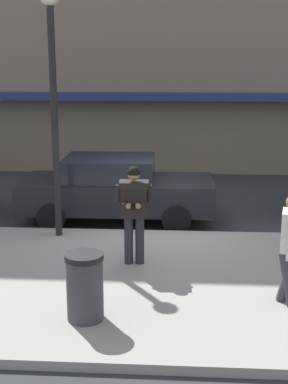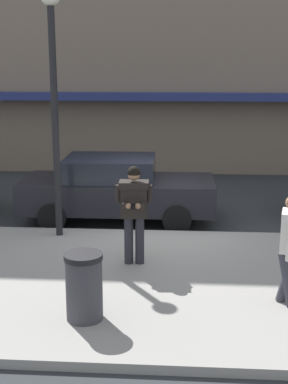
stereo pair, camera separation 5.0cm
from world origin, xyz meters
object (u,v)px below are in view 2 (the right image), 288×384
object	(u,v)px
street_lamp_post	(54,91)
trash_bin	(84,286)
man_texting_on_phone	(134,204)
parked_sedan_mid	(116,189)

from	to	relation	value
street_lamp_post	trash_bin	xyz separation A→B (m)	(1.21, -3.71, -2.51)
man_texting_on_phone	trash_bin	world-z (taller)	man_texting_on_phone
man_texting_on_phone	street_lamp_post	world-z (taller)	street_lamp_post
parked_sedan_mid	man_texting_on_phone	distance (m)	3.20
parked_sedan_mid	man_texting_on_phone	world-z (taller)	man_texting_on_phone
man_texting_on_phone	trash_bin	size ratio (longest dim) A/B	1.84
parked_sedan_mid	trash_bin	world-z (taller)	parked_sedan_mid
man_texting_on_phone	trash_bin	distance (m)	2.33
parked_sedan_mid	trash_bin	distance (m)	5.27
street_lamp_post	parked_sedan_mid	bearing A→B (deg)	56.50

